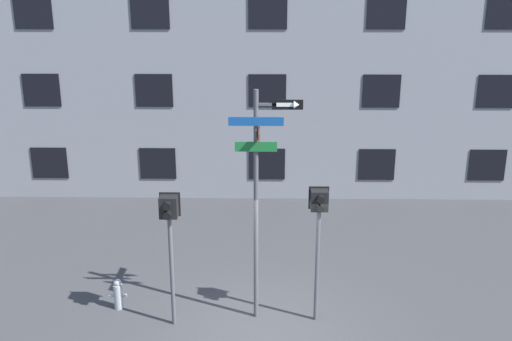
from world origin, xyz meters
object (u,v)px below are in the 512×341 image
object	(u,v)px
street_sign_pole	(259,185)
fire_hydrant	(118,294)
pedestrian_signal_right	(319,219)
pedestrian_signal_left	(169,223)

from	to	relation	value
street_sign_pole	fire_hydrant	xyz separation A→B (m)	(-2.90, 0.26, -2.48)
street_sign_pole	pedestrian_signal_right	xyz separation A→B (m)	(1.12, -0.09, -0.63)
pedestrian_signal_left	pedestrian_signal_right	distance (m)	2.80
street_sign_pole	pedestrian_signal_left	size ratio (longest dim) A/B	1.71
fire_hydrant	pedestrian_signal_left	bearing A→B (deg)	-24.86
street_sign_pole	fire_hydrant	world-z (taller)	street_sign_pole
street_sign_pole	fire_hydrant	distance (m)	3.82
pedestrian_signal_left	fire_hydrant	world-z (taller)	pedestrian_signal_left
street_sign_pole	fire_hydrant	size ratio (longest dim) A/B	6.94
pedestrian_signal_right	fire_hydrant	world-z (taller)	pedestrian_signal_right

